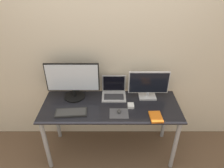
% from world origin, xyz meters
% --- Properties ---
extents(wall_back, '(7.00, 0.05, 2.50)m').
position_xyz_m(wall_back, '(0.00, 0.70, 1.25)').
color(wall_back, beige).
rests_on(wall_back, ground_plane).
extents(desk, '(1.64, 0.63, 0.77)m').
position_xyz_m(desk, '(0.00, 0.32, 0.65)').
color(desk, black).
rests_on(desk, ground_plane).
extents(monitor_left, '(0.64, 0.25, 0.47)m').
position_xyz_m(monitor_left, '(-0.46, 0.49, 1.02)').
color(monitor_left, black).
rests_on(monitor_left, desk).
extents(monitor_right, '(0.49, 0.15, 0.36)m').
position_xyz_m(monitor_right, '(0.46, 0.49, 0.96)').
color(monitor_right, silver).
rests_on(monitor_right, desk).
extents(laptop, '(0.30, 0.25, 0.25)m').
position_xyz_m(laptop, '(0.04, 0.54, 0.84)').
color(laptop, '#ADADB2').
rests_on(laptop, desk).
extents(keyboard, '(0.37, 0.18, 0.02)m').
position_xyz_m(keyboard, '(-0.45, 0.18, 0.78)').
color(keyboard, black).
rests_on(keyboard, desk).
extents(mousepad, '(0.21, 0.18, 0.00)m').
position_xyz_m(mousepad, '(0.10, 0.16, 0.78)').
color(mousepad, '#47474C').
rests_on(mousepad, desk).
extents(mouse, '(0.04, 0.07, 0.03)m').
position_xyz_m(mouse, '(0.10, 0.18, 0.80)').
color(mouse, '#333333').
rests_on(mouse, mousepad).
extents(book, '(0.14, 0.19, 0.02)m').
position_xyz_m(book, '(0.50, 0.10, 0.79)').
color(book, orange).
rests_on(book, desk).
extents(power_brick, '(0.07, 0.09, 0.03)m').
position_xyz_m(power_brick, '(0.24, 0.29, 0.79)').
color(power_brick, white).
rests_on(power_brick, desk).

